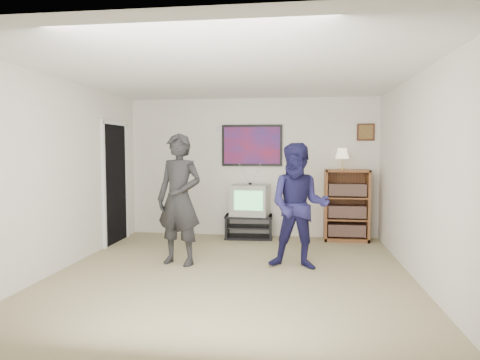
% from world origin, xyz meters
% --- Properties ---
extents(room_shell, '(4.51, 5.00, 2.51)m').
position_xyz_m(room_shell, '(0.00, 0.35, 1.25)').
color(room_shell, '#92845C').
rests_on(room_shell, ground).
extents(media_stand, '(0.85, 0.50, 0.42)m').
position_xyz_m(media_stand, '(-0.03, 2.23, 0.21)').
color(media_stand, black).
rests_on(media_stand, room_shell).
extents(crt_television, '(0.69, 0.60, 0.54)m').
position_xyz_m(crt_television, '(-0.00, 2.23, 0.69)').
color(crt_television, '#9C9D98').
rests_on(crt_television, media_stand).
extents(bookshelf, '(0.75, 0.43, 1.23)m').
position_xyz_m(bookshelf, '(1.67, 2.28, 0.62)').
color(bookshelf, brown).
rests_on(bookshelf, room_shell).
extents(table_lamp, '(0.23, 0.23, 0.37)m').
position_xyz_m(table_lamp, '(1.58, 2.24, 1.42)').
color(table_lamp, '#FFF1C1').
rests_on(table_lamp, bookshelf).
extents(person_tall, '(0.74, 0.58, 1.80)m').
position_xyz_m(person_tall, '(-0.78, 0.41, 0.90)').
color(person_tall, black).
rests_on(person_tall, room_shell).
extents(person_short, '(0.88, 0.72, 1.67)m').
position_xyz_m(person_short, '(0.84, 0.41, 0.83)').
color(person_short, '#1B1A47').
rests_on(person_short, room_shell).
extents(controller_left, '(0.07, 0.11, 0.03)m').
position_xyz_m(controller_left, '(-0.80, 0.59, 1.14)').
color(controller_left, white).
rests_on(controller_left, person_tall).
extents(controller_right, '(0.06, 0.11, 0.03)m').
position_xyz_m(controller_right, '(0.81, 0.65, 1.10)').
color(controller_right, white).
rests_on(controller_right, person_short).
extents(poster, '(1.10, 0.03, 0.75)m').
position_xyz_m(poster, '(0.00, 2.48, 1.65)').
color(poster, black).
rests_on(poster, room_shell).
extents(air_vent, '(0.28, 0.02, 0.14)m').
position_xyz_m(air_vent, '(-0.55, 2.48, 1.95)').
color(air_vent, white).
rests_on(air_vent, room_shell).
extents(small_picture, '(0.30, 0.03, 0.30)m').
position_xyz_m(small_picture, '(2.00, 2.48, 1.88)').
color(small_picture, '#4A2617').
rests_on(small_picture, room_shell).
extents(doorway, '(0.03, 0.85, 2.00)m').
position_xyz_m(doorway, '(-2.23, 1.60, 1.00)').
color(doorway, black).
rests_on(doorway, room_shell).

